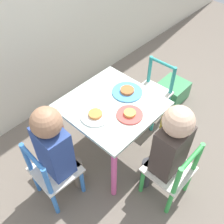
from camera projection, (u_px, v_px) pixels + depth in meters
ground_plane at (112, 150)px, 2.00m from camera, size 6.00×6.00×0.00m
kids_table at (112, 113)px, 1.70m from camera, size 0.56×0.56×0.50m
chair_blue at (53, 173)px, 1.59m from camera, size 0.27×0.27×0.50m
chair_green at (171, 173)px, 1.59m from camera, size 0.26×0.26×0.50m
chair_teal at (153, 93)px, 2.09m from camera, size 0.27×0.27×0.50m
child_left at (56, 147)px, 1.47m from camera, size 0.22×0.21×0.76m
child_front at (169, 147)px, 1.47m from camera, size 0.20×0.22×0.76m
plate_left at (95, 115)px, 1.56m from camera, size 0.18×0.18×0.03m
plate_front at (130, 114)px, 1.57m from camera, size 0.16×0.16×0.03m
plate_right at (127, 92)px, 1.71m from camera, size 0.20×0.20×0.03m
storage_bin at (172, 91)px, 2.35m from camera, size 0.24×0.23×0.16m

